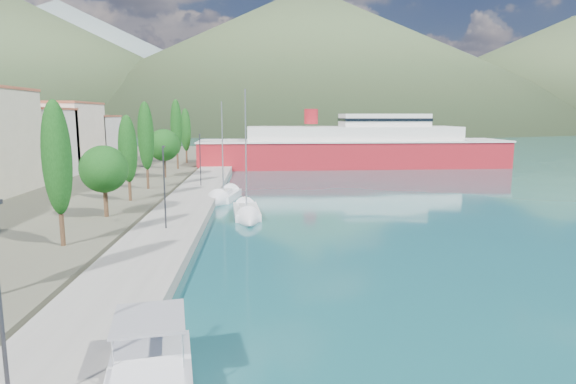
{
  "coord_description": "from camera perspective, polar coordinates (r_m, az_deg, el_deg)",
  "views": [
    {
      "loc": [
        -2.09,
        -20.58,
        9.08
      ],
      "look_at": [
        0.0,
        14.0,
        3.5
      ],
      "focal_mm": 30.0,
      "sensor_mm": 36.0,
      "label": 1
    }
  ],
  "objects": [
    {
      "name": "sailboat_mid",
      "position": [
        50.78,
        -8.12,
        -0.87
      ],
      "size": [
        3.98,
        8.11,
        11.43
      ],
      "color": "silver",
      "rests_on": "ground"
    },
    {
      "name": "sailboat_near",
      "position": [
        42.04,
        -4.79,
        -2.94
      ],
      "size": [
        2.9,
        8.6,
        12.16
      ],
      "color": "silver",
      "rests_on": "ground"
    },
    {
      "name": "ferry",
      "position": [
        85.51,
        7.78,
        5.14
      ],
      "size": [
        53.54,
        12.11,
        10.6
      ],
      "color": "maroon",
      "rests_on": "ground"
    },
    {
      "name": "tree_row",
      "position": [
        55.38,
        -16.8,
        5.32
      ],
      "size": [
        4.26,
        65.25,
        10.75
      ],
      "color": "#47301E",
      "rests_on": "land_strip"
    },
    {
      "name": "lamp_posts",
      "position": [
        35.88,
        -14.53,
        0.85
      ],
      "size": [
        0.15,
        44.85,
        6.06
      ],
      "color": "#2D2D33",
      "rests_on": "quay"
    },
    {
      "name": "hills_far",
      "position": [
        658.16,
        9.23,
        15.0
      ],
      "size": [
        1480.0,
        900.0,
        180.0
      ],
      "color": "slate",
      "rests_on": "ground"
    },
    {
      "name": "ground",
      "position": [
        140.89,
        -2.61,
        5.45
      ],
      "size": [
        1400.0,
        1400.0,
        0.0
      ],
      "primitive_type": "plane",
      "color": "#185357"
    },
    {
      "name": "quay",
      "position": [
        47.88,
        -11.7,
        -1.49
      ],
      "size": [
        5.0,
        88.0,
        0.8
      ],
      "primitive_type": "cube",
      "color": "gray",
      "rests_on": "ground"
    },
    {
      "name": "hills_near",
      "position": [
        407.61,
        11.15,
        14.63
      ],
      "size": [
        1010.0,
        520.0,
        115.0
      ],
      "color": "#3E4F2F",
      "rests_on": "ground"
    }
  ]
}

